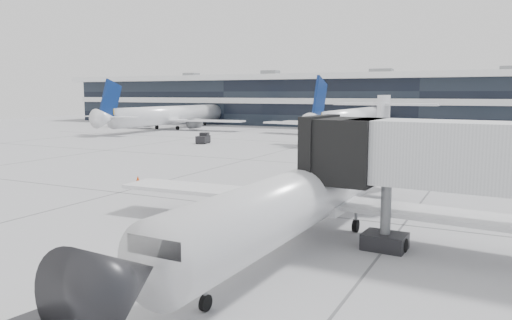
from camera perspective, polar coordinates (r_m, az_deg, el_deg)
The scene contains 7 objects.
ground at distance 31.71m, azimuth -1.67°, elevation -5.34°, with size 220.00×220.00×0.00m, color #9B9A9D.
terminal at distance 110.23m, azimuth 18.97°, elevation 6.13°, with size 170.00×22.00×10.00m, color black.
bg_jet_left at distance 101.80m, azimuth -9.46°, elevation 3.53°, with size 32.00×40.00×9.60m, color white, non-canonical shape.
bg_jet_center at distance 85.58m, azimuth 11.08°, elevation 2.73°, with size 32.00×40.00×9.60m, color white, non-canonical shape.
regional_jet at distance 25.46m, azimuth 7.44°, elevation -3.13°, with size 24.29×30.25×6.99m.
traffic_cone at distance 41.35m, azimuth -13.35°, elevation -2.13°, with size 0.41×0.41×0.52m.
far_tug at distance 71.66m, azimuth -6.04°, elevation 2.45°, with size 1.86×2.63×1.53m.
Camera 1 is at (14.59, -27.23, 7.12)m, focal length 35.00 mm.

